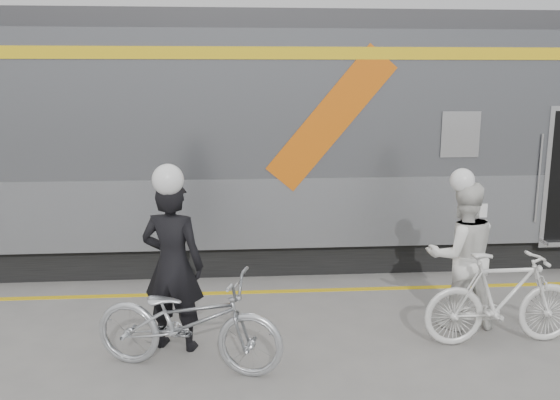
{
  "coord_description": "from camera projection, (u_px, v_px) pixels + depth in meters",
  "views": [
    {
      "loc": [
        -1.32,
        -6.11,
        3.12
      ],
      "look_at": [
        -0.72,
        1.6,
        1.5
      ],
      "focal_mm": 38.0,
      "sensor_mm": 36.0,
      "label": 1
    }
  ],
  "objects": [
    {
      "name": "helmet_woman",
      "position": [
        467.0,
        170.0,
        7.16
      ],
      "size": [
        0.3,
        0.3,
        0.3
      ],
      "primitive_type": "sphere",
      "color": "white",
      "rests_on": "woman"
    },
    {
      "name": "bicycle_left",
      "position": [
        188.0,
        321.0,
        6.33
      ],
      "size": [
        2.22,
        1.3,
        1.1
      ],
      "primitive_type": "imported",
      "rotation": [
        0.0,
        0.0,
        1.28
      ],
      "color": "#B4B8BD",
      "rests_on": "ground"
    },
    {
      "name": "helmet_man",
      "position": [
        169.0,
        164.0,
        6.52
      ],
      "size": [
        0.35,
        0.35,
        0.35
      ],
      "primitive_type": "sphere",
      "color": "white",
      "rests_on": "man"
    },
    {
      "name": "bicycle_right",
      "position": [
        502.0,
        299.0,
        6.94
      ],
      "size": [
        1.89,
        0.57,
        1.13
      ],
      "primitive_type": "imported",
      "rotation": [
        0.0,
        0.0,
        1.59
      ],
      "color": "silver",
      "rests_on": "ground"
    },
    {
      "name": "ground",
      "position": [
        355.0,
        357.0,
        6.7
      ],
      "size": [
        90.0,
        90.0,
        0.0
      ],
      "primitive_type": "plane",
      "color": "slate",
      "rests_on": "ground"
    },
    {
      "name": "train",
      "position": [
        417.0,
        137.0,
        10.52
      ],
      "size": [
        24.0,
        3.17,
        4.1
      ],
      "color": "black",
      "rests_on": "ground"
    },
    {
      "name": "safety_strip",
      "position": [
        326.0,
        290.0,
        8.8
      ],
      "size": [
        24.0,
        0.12,
        0.01
      ],
      "primitive_type": "cube",
      "color": "gold",
      "rests_on": "ground"
    },
    {
      "name": "woman",
      "position": [
        462.0,
        255.0,
        7.38
      ],
      "size": [
        0.92,
        0.72,
        1.86
      ],
      "primitive_type": "imported",
      "rotation": [
        0.0,
        0.0,
        3.16
      ],
      "color": "white",
      "rests_on": "ground"
    },
    {
      "name": "man",
      "position": [
        173.0,
        266.0,
        6.76
      ],
      "size": [
        0.84,
        0.67,
        2.0
      ],
      "primitive_type": "imported",
      "rotation": [
        0.0,
        0.0,
        2.85
      ],
      "color": "black",
      "rests_on": "ground"
    }
  ]
}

